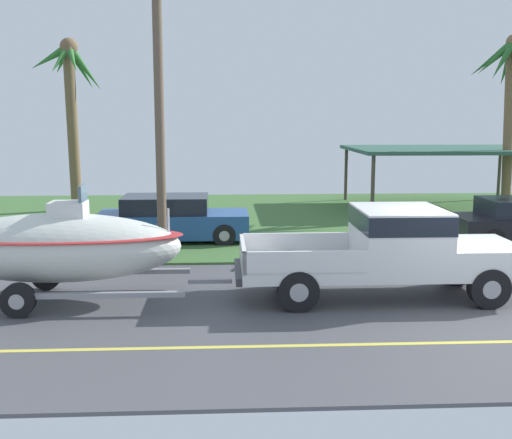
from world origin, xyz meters
TOP-DOWN VIEW (x-y plane):
  - ground at (0.00, 8.38)m, footprint 36.00×22.00m
  - pickup_truck_towing at (-1.20, 0.93)m, footprint 5.91×2.03m
  - boat_on_trailer at (-8.09, 0.93)m, footprint 6.24×2.16m
  - parked_sedan_far at (-6.30, 7.03)m, footprint 4.44×1.87m
  - carport_awning at (4.09, 13.36)m, footprint 7.39×5.53m
  - palm_tree_near_left at (5.84, 11.53)m, footprint 2.94×2.70m
  - palm_tree_mid at (-10.51, 13.22)m, footprint 2.82×3.03m
  - utility_pole at (-6.32, 4.40)m, footprint 0.24×1.80m

SIDE VIEW (x-z plane):
  - ground at x=0.00m, z-range -0.07..0.04m
  - parked_sedan_far at x=-6.30m, z-range -0.02..1.36m
  - pickup_truck_towing at x=-1.20m, z-range 0.11..1.96m
  - boat_on_trailer at x=-8.09m, z-range -0.06..2.31m
  - carport_awning at x=4.09m, z-range 1.12..3.58m
  - utility_pole at x=-6.32m, z-range 0.15..8.18m
  - palm_tree_mid at x=-10.51m, z-range 1.39..8.02m
  - palm_tree_near_left at x=5.84m, z-range 1.73..8.38m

